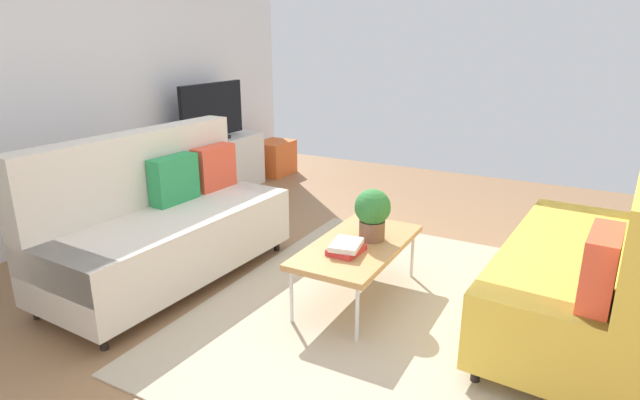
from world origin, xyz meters
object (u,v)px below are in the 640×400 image
(couch_green, at_px, (592,268))
(vase_0, at_px, (172,140))
(vase_1, at_px, (186,140))
(couch_beige, at_px, (163,222))
(table_book_0, at_px, (346,250))
(coffee_table, at_px, (358,247))
(tv, at_px, (212,113))
(tv_console, at_px, (214,167))
(bottle_0, at_px, (204,134))
(potted_plant, at_px, (372,212))
(storage_trunk, at_px, (274,158))

(couch_green, distance_m, vase_0, 4.06)
(vase_1, bearing_deg, vase_0, 180.00)
(couch_green, bearing_deg, vase_1, 82.00)
(couch_beige, xyz_separation_m, table_book_0, (0.20, -1.42, -0.01))
(coffee_table, bearing_deg, vase_0, 69.84)
(vase_1, bearing_deg, tv, -10.41)
(couch_beige, relative_size, tv, 1.94)
(couch_beige, distance_m, table_book_0, 1.43)
(vase_1, bearing_deg, couch_beige, -142.90)
(couch_green, xyz_separation_m, table_book_0, (-0.46, 1.42, -0.00))
(tv_console, height_order, table_book_0, tv_console)
(coffee_table, distance_m, vase_0, 2.76)
(tv, relative_size, vase_1, 7.53)
(coffee_table, bearing_deg, tv, 58.65)
(couch_beige, distance_m, bottle_0, 2.04)
(couch_beige, bearing_deg, couch_green, 105.73)
(couch_beige, height_order, tv_console, couch_beige)
(couch_beige, height_order, vase_0, couch_beige)
(table_book_0, height_order, vase_1, vase_1)
(potted_plant, bearing_deg, vase_1, 68.57)
(couch_green, bearing_deg, tv, 76.60)
(storage_trunk, distance_m, vase_1, 1.56)
(coffee_table, relative_size, tv, 1.10)
(tv_console, bearing_deg, table_book_0, -124.07)
(coffee_table, bearing_deg, tv_console, 58.85)
(tv_console, height_order, storage_trunk, tv_console)
(couch_green, xyz_separation_m, tv_console, (1.24, 3.94, -0.12))
(couch_green, distance_m, potted_plant, 1.39)
(couch_beige, bearing_deg, potted_plant, 111.10)
(tv_console, height_order, vase_0, vase_0)
(potted_plant, distance_m, vase_1, 2.82)
(storage_trunk, xyz_separation_m, vase_1, (-1.48, 0.15, 0.48))
(vase_0, bearing_deg, tv, -6.88)
(tv, distance_m, bottle_0, 0.28)
(coffee_table, height_order, tv_console, tv_console)
(couch_green, distance_m, table_book_0, 1.49)
(couch_green, relative_size, table_book_0, 8.15)
(table_book_0, height_order, bottle_0, bottle_0)
(couch_green, distance_m, coffee_table, 1.45)
(table_book_0, relative_size, vase_1, 1.81)
(coffee_table, height_order, table_book_0, table_book_0)
(couch_beige, height_order, bottle_0, couch_beige)
(tv_console, distance_m, tv, 0.63)
(storage_trunk, bearing_deg, tv_console, 174.81)
(vase_0, height_order, vase_1, vase_0)
(couch_green, distance_m, bottle_0, 4.05)
(couch_beige, xyz_separation_m, bottle_0, (1.72, 1.06, 0.29))
(potted_plant, bearing_deg, storage_trunk, 44.59)
(couch_green, bearing_deg, bottle_0, 79.06)
(coffee_table, relative_size, vase_1, 8.28)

